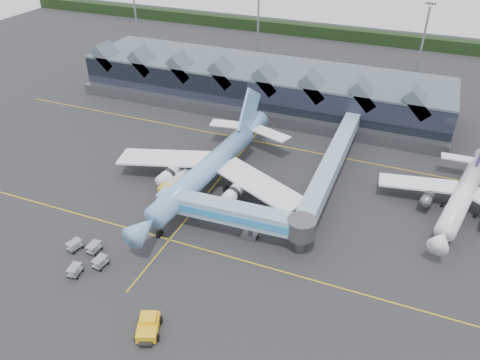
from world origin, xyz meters
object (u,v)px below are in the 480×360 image
at_px(fuel_truck, 179,182).
at_px(jet_bridge, 244,216).
at_px(regional_jet, 464,195).
at_px(main_airliner, 210,167).
at_px(pushback_tug, 148,326).

bearing_deg(fuel_truck, jet_bridge, -19.64).
height_order(regional_jet, jet_bridge, regional_jet).
relative_size(main_airliner, jet_bridge, 1.71).
distance_m(jet_bridge, pushback_tug, 22.46).
distance_m(regional_jet, pushback_tug, 55.46).
relative_size(main_airliner, fuel_truck, 4.63).
bearing_deg(regional_jet, fuel_truck, -153.03).
bearing_deg(pushback_tug, main_airliner, 79.53).
distance_m(regional_jet, jet_bridge, 37.75).
bearing_deg(regional_jet, pushback_tug, -118.27).
bearing_deg(pushback_tug, regional_jet, 27.23).
bearing_deg(regional_jet, jet_bridge, -135.28).
height_order(main_airliner, pushback_tug, main_airliner).
xyz_separation_m(regional_jet, pushback_tug, (-35.96, -42.15, -2.50)).
relative_size(fuel_truck, pushback_tug, 1.85).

